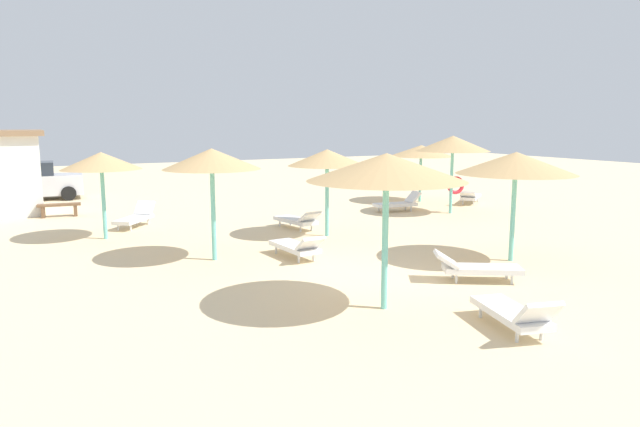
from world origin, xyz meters
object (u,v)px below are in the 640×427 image
object	(u,v)px
bench_0	(59,208)
parked_car	(34,182)
parasol_4	(327,158)
lounger_6	(515,313)
lounger_3	(398,203)
lounger_0	(135,217)
parasol_3	(453,144)
lounger_2	(470,197)
parasol_1	(516,163)
parasol_6	(386,168)
lounger_5	(297,246)
parasol_2	(421,151)
parasol_5	(212,159)
lounger_4	(298,220)
lounger_1	(476,267)
parasol_0	(101,161)

from	to	relation	value
bench_0	parked_car	world-z (taller)	parked_car
parasol_4	lounger_6	distance (m)	8.93
lounger_3	lounger_0	bearing A→B (deg)	171.84
parasol_3	lounger_6	distance (m)	12.86
lounger_2	parasol_1	bearing A→B (deg)	-126.80
parasol_3	lounger_3	bearing A→B (deg)	139.10
parasol_6	lounger_5	size ratio (longest dim) A/B	1.53
parasol_3	bench_0	xyz separation A→B (m)	(-13.50, 6.15, -2.31)
parasol_2	parasol_5	distance (m)	12.92
lounger_5	parked_car	size ratio (longest dim) A/B	0.47
parasol_4	lounger_6	bearing A→B (deg)	-96.93
lounger_4	parked_car	size ratio (longest dim) A/B	0.48
lounger_1	lounger_4	xyz separation A→B (m)	(-0.86, 7.41, 0.00)
lounger_6	parasol_3	bearing A→B (deg)	54.22
parasol_0	lounger_6	xyz separation A→B (m)	(5.12, -11.34, -2.03)
parasol_3	parasol_6	xyz separation A→B (m)	(-8.69, -8.25, 0.02)
parked_car	parasol_0	bearing A→B (deg)	-81.03
lounger_4	bench_0	bearing A→B (deg)	136.89
parasol_0	lounger_0	xyz separation A→B (m)	(1.17, 1.65, -2.03)
parasol_2	parasol_3	world-z (taller)	parasol_3
lounger_0	bench_0	size ratio (longest dim) A/B	1.21
parasol_3	parasol_4	distance (m)	6.56
lounger_1	parasol_5	bearing A→B (deg)	134.70
parasol_0	bench_0	bearing A→B (deg)	101.03
parasol_4	lounger_4	bearing A→B (deg)	103.30
parasol_3	lounger_4	bearing A→B (deg)	-177.98
parasol_3	lounger_2	size ratio (longest dim) A/B	1.58
parasol_4	lounger_1	xyz separation A→B (m)	(0.52, -6.00, -2.11)
lounger_2	lounger_3	size ratio (longest dim) A/B	0.98
lounger_0	lounger_3	distance (m)	9.92
lounger_6	lounger_4	bearing A→B (deg)	85.92
lounger_2	lounger_5	bearing A→B (deg)	-153.33
parasol_2	lounger_2	bearing A→B (deg)	-45.32
parasol_3	lounger_4	distance (m)	7.08
parked_car	parasol_6	bearing A→B (deg)	-74.59
parasol_6	lounger_2	size ratio (longest dim) A/B	1.56
parasol_1	parasol_2	world-z (taller)	parasol_1
parasol_0	lounger_4	world-z (taller)	parasol_0
lounger_4	parasol_3	bearing A→B (deg)	2.02
parasol_1	lounger_0	bearing A→B (deg)	129.24
parasol_0	lounger_2	xyz separation A→B (m)	(14.99, 0.54, -2.04)
parasol_1	parasol_2	xyz separation A→B (m)	(4.65, 9.79, -0.25)
parasol_1	parasol_5	size ratio (longest dim) A/B	1.03
parasol_4	lounger_2	size ratio (longest dim) A/B	1.42
parasol_5	lounger_0	bearing A→B (deg)	99.46
lounger_0	lounger_6	size ratio (longest dim) A/B	0.94
lounger_0	lounger_4	distance (m)	5.53
lounger_2	lounger_4	size ratio (longest dim) A/B	0.96
parasol_0	parasol_5	size ratio (longest dim) A/B	0.92
parasol_5	lounger_1	world-z (taller)	parasol_5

